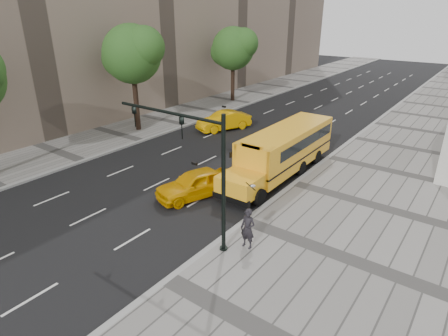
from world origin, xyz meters
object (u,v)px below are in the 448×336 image
Objects in this scene: pedestrian at (248,229)px; traffic_signal at (197,161)px; taxi_near at (195,184)px; taxi_far at (224,121)px; tree_c at (234,48)px; tree_b at (132,54)px; school_bus at (285,148)px.

traffic_signal reaches higher than pedestrian.
taxi_far is (-6.53, 11.67, 0.02)m from taxi_near.
tree_c is 30.41m from pedestrian.
school_bus is at bearing -2.43° from tree_b.
pedestrian is (11.90, -14.34, 0.29)m from taxi_far.
tree_b reaches higher than pedestrian.
pedestrian is at bearing -26.96° from taxi_far.
tree_c is 4.41× the size of pedestrian.
tree_b is 1.08× the size of tree_c.
school_bus is 2.46× the size of taxi_near.
taxi_near is 5.75m from traffic_signal.
tree_c is at bearing 122.00° from traffic_signal.
tree_c reaches higher than traffic_signal.
school_bus is (14.91, -15.37, -4.34)m from tree_c.
tree_c is at bearing 144.22° from taxi_far.
taxi_near is 6.00m from pedestrian.
tree_b is 20.89m from pedestrian.
taxi_far is at bearing 148.50° from school_bus.
taxi_near is at bearing -28.59° from tree_b.
taxi_near is 0.73× the size of traffic_signal.
school_bus is at bearing 88.77° from taxi_near.
pedestrian is 3.77m from traffic_signal.
pedestrian reaches higher than taxi_near.
school_bus is at bearing -45.87° from tree_c.
school_bus is (14.91, -0.63, -4.97)m from tree_b.
traffic_signal is (15.60, -24.96, -2.01)m from tree_c.
pedestrian is at bearing 20.02° from traffic_signal.
tree_c is 21.85m from school_bus.
school_bus is 9.28m from pedestrian.
taxi_far is at bearing 122.74° from traffic_signal.
traffic_signal is (-2.17, -0.79, 2.98)m from pedestrian.
pedestrian is (17.77, -24.17, -4.99)m from tree_c.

